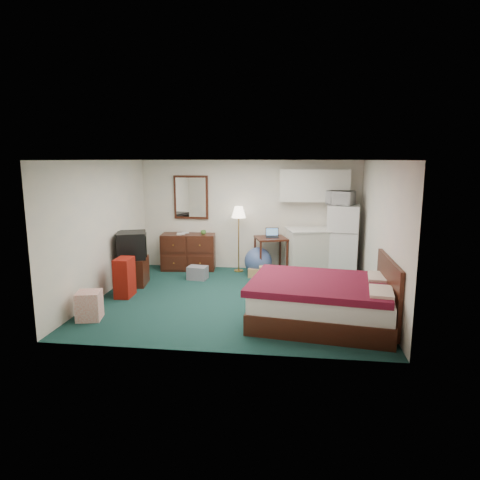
# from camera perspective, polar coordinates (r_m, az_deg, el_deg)

# --- Properties ---
(floor) EXTENTS (5.00, 4.50, 0.01)m
(floor) POSITION_cam_1_polar(r_m,az_deg,el_deg) (7.92, -0.53, -7.78)
(floor) COLOR black
(floor) RESTS_ON ground
(ceiling) EXTENTS (5.00, 4.50, 0.01)m
(ceiling) POSITION_cam_1_polar(r_m,az_deg,el_deg) (7.52, -0.56, 10.61)
(ceiling) COLOR silver
(ceiling) RESTS_ON walls
(walls) EXTENTS (5.01, 4.51, 2.50)m
(walls) POSITION_cam_1_polar(r_m,az_deg,el_deg) (7.62, -0.54, 1.17)
(walls) COLOR silver
(walls) RESTS_ON floor
(mirror) EXTENTS (0.80, 0.06, 1.00)m
(mirror) POSITION_cam_1_polar(r_m,az_deg,el_deg) (9.99, -6.54, 5.68)
(mirror) COLOR white
(mirror) RESTS_ON walls
(upper_cabinets) EXTENTS (1.50, 0.35, 0.70)m
(upper_cabinets) POSITION_cam_1_polar(r_m,az_deg,el_deg) (9.55, 9.89, 7.17)
(upper_cabinets) COLOR silver
(upper_cabinets) RESTS_ON walls
(headboard) EXTENTS (0.06, 1.56, 1.00)m
(headboard) POSITION_cam_1_polar(r_m,az_deg,el_deg) (6.87, 19.15, -6.49)
(headboard) COLOR #341409
(headboard) RESTS_ON walls
(dresser) EXTENTS (1.26, 0.67, 0.83)m
(dresser) POSITION_cam_1_polar(r_m,az_deg,el_deg) (9.95, -6.87, -1.55)
(dresser) COLOR #341409
(dresser) RESTS_ON floor
(floor_lamp) EXTENTS (0.32, 0.32, 1.48)m
(floor_lamp) POSITION_cam_1_polar(r_m,az_deg,el_deg) (9.63, -0.18, 0.11)
(floor_lamp) COLOR #C08431
(floor_lamp) RESTS_ON floor
(desk) EXTENTS (0.81, 0.81, 0.82)m
(desk) POSITION_cam_1_polar(r_m,az_deg,el_deg) (9.52, 4.11, -2.08)
(desk) COLOR #341409
(desk) RESTS_ON floor
(exercise_ball) EXTENTS (0.75, 0.75, 0.61)m
(exercise_ball) POSITION_cam_1_polar(r_m,az_deg,el_deg) (9.45, 2.43, -2.82)
(exercise_ball) COLOR #394D80
(exercise_ball) RESTS_ON floor
(kitchen_counter) EXTENTS (1.07, 0.91, 1.01)m
(kitchen_counter) POSITION_cam_1_polar(r_m,az_deg,el_deg) (9.40, 9.28, -1.76)
(kitchen_counter) COLOR silver
(kitchen_counter) RESTS_ON floor
(fridge) EXTENTS (0.74, 0.74, 1.56)m
(fridge) POSITION_cam_1_polar(r_m,az_deg,el_deg) (9.41, 13.51, -0.19)
(fridge) COLOR white
(fridge) RESTS_ON floor
(bed) EXTENTS (2.29, 1.90, 0.67)m
(bed) POSITION_cam_1_polar(r_m,az_deg,el_deg) (6.80, 10.85, -8.16)
(bed) COLOR #500D1F
(bed) RESTS_ON floor
(tv_stand) EXTENTS (0.64, 0.68, 0.56)m
(tv_stand) POSITION_cam_1_polar(r_m,az_deg,el_deg) (8.96, -14.13, -4.05)
(tv_stand) COLOR #341409
(tv_stand) RESTS_ON floor
(suitcase) EXTENTS (0.29, 0.46, 0.73)m
(suitcase) POSITION_cam_1_polar(r_m,az_deg,el_deg) (8.22, -15.14, -4.83)
(suitcase) COLOR #5E0603
(suitcase) RESTS_ON floor
(retail_box) EXTENTS (0.43, 0.43, 0.46)m
(retail_box) POSITION_cam_1_polar(r_m,az_deg,el_deg) (7.27, -19.46, -8.24)
(retail_box) COLOR white
(retail_box) RESTS_ON floor
(file_bin) EXTENTS (0.43, 0.35, 0.28)m
(file_bin) POSITION_cam_1_polar(r_m,az_deg,el_deg) (9.16, -5.68, -4.37)
(file_bin) COLOR gray
(file_bin) RESTS_ON floor
(cardboard_box_a) EXTENTS (0.23, 0.20, 0.20)m
(cardboard_box_a) POSITION_cam_1_polar(r_m,az_deg,el_deg) (9.29, 1.84, -4.37)
(cardboard_box_a) COLOR tan
(cardboard_box_a) RESTS_ON floor
(cardboard_box_b) EXTENTS (0.25, 0.29, 0.28)m
(cardboard_box_b) POSITION_cam_1_polar(r_m,az_deg,el_deg) (9.18, 3.32, -4.30)
(cardboard_box_b) COLOR tan
(cardboard_box_b) RESTS_ON floor
(laptop) EXTENTS (0.31, 0.26, 0.20)m
(laptop) POSITION_cam_1_polar(r_m,az_deg,el_deg) (9.42, 4.33, 0.94)
(laptop) COLOR black
(laptop) RESTS_ON desk
(crt_tv) EXTENTS (0.73, 0.76, 0.53)m
(crt_tv) POSITION_cam_1_polar(r_m,az_deg,el_deg) (8.83, -14.24, -0.65)
(crt_tv) COLOR black
(crt_tv) RESTS_ON tv_stand
(microwave) EXTENTS (0.62, 0.51, 0.37)m
(microwave) POSITION_cam_1_polar(r_m,az_deg,el_deg) (9.27, 13.26, 5.69)
(microwave) COLOR white
(microwave) RESTS_ON fridge
(book_a) EXTENTS (0.18, 0.06, 0.25)m
(book_a) POSITION_cam_1_polar(r_m,az_deg,el_deg) (9.86, -8.45, 1.47)
(book_a) COLOR tan
(book_a) RESTS_ON dresser
(book_b) EXTENTS (0.15, 0.07, 0.21)m
(book_b) POSITION_cam_1_polar(r_m,az_deg,el_deg) (9.97, -7.71, 1.48)
(book_b) COLOR tan
(book_b) RESTS_ON dresser
(mug) EXTENTS (0.13, 0.10, 0.12)m
(mug) POSITION_cam_1_polar(r_m,az_deg,el_deg) (9.76, -4.91, 1.10)
(mug) COLOR #488034
(mug) RESTS_ON dresser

